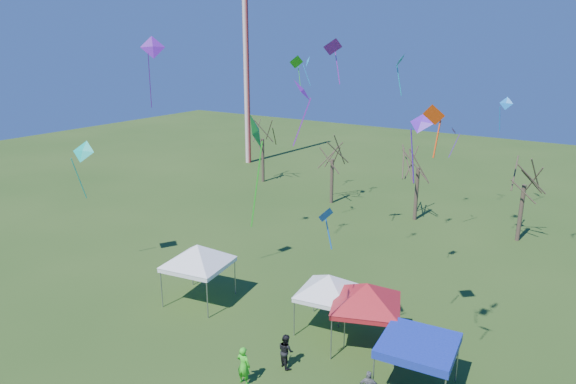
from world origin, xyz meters
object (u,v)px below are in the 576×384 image
object	(u,v)px
tree_3	(527,164)
person_green	(244,365)
tree_2	(420,148)
tent_white_mid	(329,278)
tree_0	(262,123)
person_dark	(286,351)
tent_red	(367,288)
tent_blue	(418,346)
tent_white_west	(197,249)
tree_1	(333,143)
radio_mast	(246,62)

from	to	relation	value
tree_3	person_green	world-z (taller)	tree_3
tree_2	tent_white_mid	xyz separation A→B (m)	(2.33, -19.70, -3.32)
tree_0	person_green	size ratio (longest dim) A/B	4.59
tree_3	person_dark	size ratio (longest dim) A/B	4.67
tree_0	person_green	world-z (taller)	tree_0
tent_red	tent_blue	world-z (taller)	tent_red
tree_3	tent_white_west	xyz separation A→B (m)	(-13.99, -20.80, -2.74)
tent_white_west	tree_2	bearing A→B (deg)	75.18
tree_2	tent_white_mid	size ratio (longest dim) A/B	1.99
person_green	tent_red	bearing A→B (deg)	-122.12
tree_0	tent_blue	bearing A→B (deg)	-43.38
tree_2	tree_1	bearing A→B (deg)	178.15
tent_white_mid	person_dark	size ratio (longest dim) A/B	2.43
radio_mast	tree_2	distance (m)	28.08
tree_0	tent_white_mid	size ratio (longest dim) A/B	2.05
radio_mast	tree_0	world-z (taller)	radio_mast
tree_3	tent_white_mid	world-z (taller)	tree_3
tree_1	tent_white_west	xyz separation A→B (m)	(2.81, -21.40, -2.45)
tree_0	tent_white_mid	bearing A→B (deg)	-47.49
tree_0	tree_1	world-z (taller)	tree_0
person_dark	tent_red	bearing A→B (deg)	-96.04
tent_red	person_green	world-z (taller)	tent_red
tree_1	tent_blue	distance (m)	27.96
tree_0	tree_3	distance (m)	27.09
tent_white_west	tent_white_mid	xyz separation A→B (m)	(7.93, 1.43, -0.37)
tent_white_mid	tent_red	size ratio (longest dim) A/B	0.96
tree_2	tent_white_west	size ratio (longest dim) A/B	1.77
radio_mast	person_dark	world-z (taller)	radio_mast
tent_white_mid	tree_3	bearing A→B (deg)	72.61
tree_0	tent_white_mid	distance (m)	31.00
tree_1	tent_blue	world-z (taller)	tree_1
tree_3	tent_red	bearing A→B (deg)	-100.68
tree_0	tent_white_mid	world-z (taller)	tree_0
tent_blue	tree_0	bearing A→B (deg)	136.62
radio_mast	person_dark	distance (m)	45.03
tent_white_west	tent_white_mid	world-z (taller)	tent_white_west
tree_3	tent_white_mid	bearing A→B (deg)	-107.39
person_green	tree_0	bearing A→B (deg)	-57.67
tent_blue	tent_white_west	bearing A→B (deg)	176.07
tree_0	tree_3	bearing A→B (deg)	-7.08
radio_mast	tent_blue	size ratio (longest dim) A/B	7.23
radio_mast	tree_1	world-z (taller)	radio_mast
tree_2	tree_3	world-z (taller)	tree_2
radio_mast	tent_red	world-z (taller)	radio_mast
tree_3	person_dark	distance (m)	24.73
tree_1	tree_3	distance (m)	16.81
radio_mast	tent_blue	bearing A→B (deg)	-43.25
tree_2	tent_white_west	world-z (taller)	tree_2
tree_0	person_dark	bearing A→B (deg)	-52.15
tent_white_west	tree_1	bearing A→B (deg)	97.47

